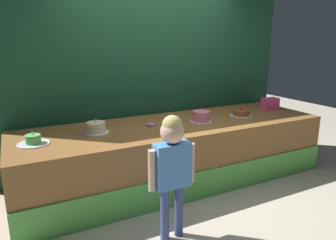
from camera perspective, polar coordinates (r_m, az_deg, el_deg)
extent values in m
plane|color=#BCB29E|center=(3.72, 5.83, -14.24)|extent=(12.00, 12.00, 0.00)
cube|color=brown|center=(4.03, 1.40, -5.90)|extent=(3.92, 1.18, 0.77)
cube|color=#59B24C|center=(3.64, 5.99, -11.92)|extent=(3.92, 0.02, 0.34)
cube|color=#19472D|center=(4.41, -2.85, 9.19)|extent=(4.31, 0.08, 2.76)
cylinder|color=#3F4C8C|center=(2.92, -0.60, -16.93)|extent=(0.08, 0.08, 0.52)
cylinder|color=#3F4C8C|center=(2.98, 2.00, -16.26)|extent=(0.08, 0.08, 0.52)
cube|color=#4C8CD8|center=(2.74, 0.75, -8.31)|extent=(0.32, 0.15, 0.40)
cylinder|color=beige|center=(2.67, -2.98, -9.33)|extent=(0.06, 0.06, 0.37)
cylinder|color=beige|center=(2.84, 4.24, -7.88)|extent=(0.06, 0.06, 0.37)
sphere|color=beige|center=(2.64, 0.77, -2.18)|extent=(0.21, 0.21, 0.21)
sphere|color=tan|center=(2.63, 0.77, -0.99)|extent=(0.18, 0.18, 0.18)
cube|color=#F64A87|center=(4.94, 18.29, 2.87)|extent=(0.25, 0.19, 0.17)
torus|color=#CC66D8|center=(3.79, -3.22, -0.85)|extent=(0.11, 0.11, 0.04)
cylinder|color=silver|center=(3.42, -23.54, -4.01)|extent=(0.32, 0.32, 0.01)
cylinder|color=#59B259|center=(3.40, -23.62, -3.23)|extent=(0.15, 0.15, 0.09)
cone|color=#F2E566|center=(3.38, -23.74, -2.06)|extent=(0.02, 0.02, 0.06)
cylinder|color=silver|center=(3.60, -13.06, -2.25)|extent=(0.29, 0.29, 0.01)
cylinder|color=beige|center=(3.58, -13.11, -1.29)|extent=(0.21, 0.21, 0.11)
cone|color=#F2E566|center=(3.56, -13.19, 0.00)|extent=(0.02, 0.02, 0.05)
cylinder|color=silver|center=(4.02, 6.09, -0.22)|extent=(0.29, 0.29, 0.01)
cylinder|color=pink|center=(4.00, 6.11, 0.74)|extent=(0.22, 0.22, 0.13)
cone|color=#F2E566|center=(3.98, 6.14, 1.89)|extent=(0.02, 0.02, 0.04)
cylinder|color=silver|center=(4.42, 13.29, 0.81)|extent=(0.31, 0.31, 0.01)
cylinder|color=brown|center=(4.41, 13.32, 1.32)|extent=(0.23, 0.23, 0.07)
sphere|color=red|center=(4.40, 13.36, 2.02)|extent=(0.04, 0.04, 0.04)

